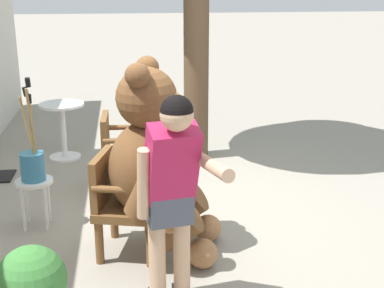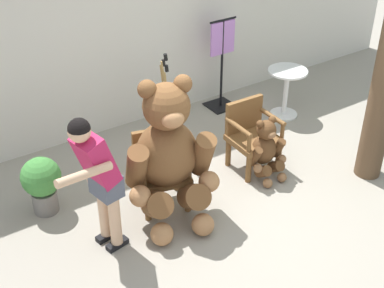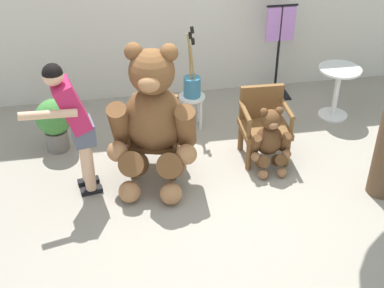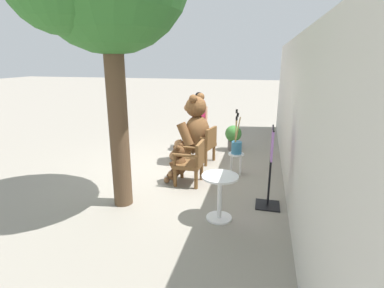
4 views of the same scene
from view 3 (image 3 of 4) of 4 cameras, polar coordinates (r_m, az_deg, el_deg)
ground_plane at (r=6.09m, az=2.78°, el=-4.43°), size 60.00×60.00×0.00m
wooden_chair_left at (r=6.17m, az=-3.99°, el=1.27°), size 0.67×0.64×0.86m
wooden_chair_right at (r=6.41m, az=7.66°, el=2.34°), size 0.57×0.53×0.86m
teddy_bear_large at (r=5.77m, az=-4.17°, el=2.72°), size 1.02×1.03×1.63m
teddy_bear_small at (r=6.21m, az=8.32°, el=0.43°), size 0.48×0.45×0.79m
person_visitor at (r=5.64m, az=-12.56°, el=2.63°), size 0.72×0.57×1.56m
white_stool at (r=6.98m, az=0.01°, el=4.41°), size 0.34×0.34×0.46m
brush_bucket at (r=6.85m, az=0.00°, el=6.48°), size 0.22×0.22×0.95m
round_side_table at (r=7.44m, az=15.24°, el=5.91°), size 0.56×0.56×0.72m
potted_plant at (r=6.70m, az=-14.47°, el=2.35°), size 0.44×0.44×0.68m
clothing_display_stand at (r=7.72m, az=9.20°, el=9.94°), size 0.44×0.40×1.36m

